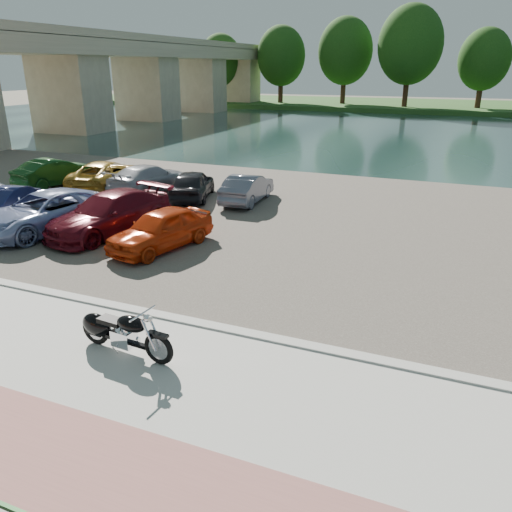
# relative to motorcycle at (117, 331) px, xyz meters

# --- Properties ---
(ground) EXTENTS (200.00, 200.00, 0.00)m
(ground) POSITION_rel_motorcycle_xyz_m (0.98, -0.36, -0.56)
(ground) COLOR #595447
(ground) RESTS_ON ground
(promenade) EXTENTS (60.00, 6.00, 0.10)m
(promenade) POSITION_rel_motorcycle_xyz_m (0.98, -1.36, -0.51)
(promenade) COLOR #B4B2A9
(promenade) RESTS_ON ground
(pink_path) EXTENTS (60.00, 2.00, 0.01)m
(pink_path) POSITION_rel_motorcycle_xyz_m (0.98, -2.86, -0.46)
(pink_path) COLOR #945953
(pink_path) RESTS_ON promenade
(kerb) EXTENTS (60.00, 0.30, 0.14)m
(kerb) POSITION_rel_motorcycle_xyz_m (0.98, 1.64, -0.49)
(kerb) COLOR #B4B2A9
(kerb) RESTS_ON ground
(parking_lot) EXTENTS (60.00, 18.00, 0.04)m
(parking_lot) POSITION_rel_motorcycle_xyz_m (0.98, 10.64, -0.54)
(parking_lot) COLOR #474139
(parking_lot) RESTS_ON ground
(river) EXTENTS (120.00, 40.00, 0.00)m
(river) POSITION_rel_motorcycle_xyz_m (0.98, 39.64, -0.56)
(river) COLOR #1B3131
(river) RESTS_ON ground
(far_bank) EXTENTS (120.00, 24.00, 0.60)m
(far_bank) POSITION_rel_motorcycle_xyz_m (0.98, 71.64, -0.26)
(far_bank) COLOR #244D1B
(far_bank) RESTS_ON ground
(bridge) EXTENTS (7.00, 56.00, 8.55)m
(bridge) POSITION_rel_motorcycle_xyz_m (-27.02, 40.67, 4.96)
(bridge) COLOR tan
(bridge) RESTS_ON ground
(far_trees) EXTENTS (70.25, 10.68, 12.52)m
(far_trees) POSITION_rel_motorcycle_xyz_m (5.33, 65.44, 6.93)
(far_trees) COLOR #391F14
(far_trees) RESTS_ON far_bank
(motorcycle) EXTENTS (2.33, 0.75, 1.05)m
(motorcycle) POSITION_rel_motorcycle_xyz_m (0.00, 0.00, 0.00)
(motorcycle) COLOR black
(motorcycle) RESTS_ON promenade
(car_1) EXTENTS (2.22, 3.95, 1.23)m
(car_1) POSITION_rel_motorcycle_xyz_m (-9.97, 6.13, 0.09)
(car_1) COLOR #141A40
(car_1) RESTS_ON parking_lot
(car_2) EXTENTS (3.39, 5.41, 1.39)m
(car_2) POSITION_rel_motorcycle_xyz_m (-7.47, 5.82, 0.17)
(car_2) COLOR #7D89B5
(car_2) RESTS_ON parking_lot
(car_3) EXTENTS (2.92, 5.20, 1.42)m
(car_3) POSITION_rel_motorcycle_xyz_m (-5.19, 6.50, 0.19)
(car_3) COLOR #500B15
(car_3) RESTS_ON parking_lot
(car_4) EXTENTS (2.38, 4.06, 1.30)m
(car_4) POSITION_rel_motorcycle_xyz_m (-2.66, 5.83, 0.13)
(car_4) COLOR #B9320C
(car_4) RESTS_ON parking_lot
(car_5) EXTENTS (2.28, 4.29, 1.34)m
(car_5) POSITION_rel_motorcycle_xyz_m (-12.46, 11.69, 0.15)
(car_5) COLOR #0E3412
(car_5) RESTS_ON parking_lot
(car_6) EXTENTS (3.09, 5.01, 1.30)m
(car_6) POSITION_rel_motorcycle_xyz_m (-9.93, 12.30, 0.13)
(car_6) COLOR olive
(car_6) RESTS_ON parking_lot
(car_7) EXTENTS (2.34, 4.64, 1.29)m
(car_7) POSITION_rel_motorcycle_xyz_m (-7.46, 12.29, 0.13)
(car_7) COLOR #A0A1A9
(car_7) RESTS_ON parking_lot
(car_8) EXTENTS (2.62, 4.11, 1.30)m
(car_8) POSITION_rel_motorcycle_xyz_m (-4.91, 11.91, 0.13)
(car_8) COLOR black
(car_8) RESTS_ON parking_lot
(car_9) EXTENTS (1.49, 3.76, 1.22)m
(car_9) POSITION_rel_motorcycle_xyz_m (-2.44, 12.34, 0.09)
(car_9) COLOR slate
(car_9) RESTS_ON parking_lot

